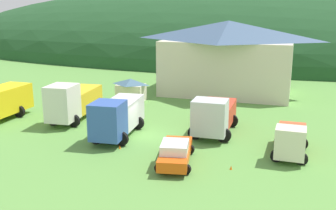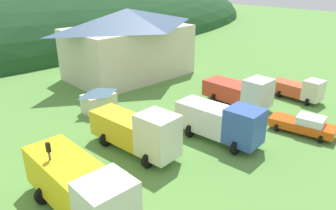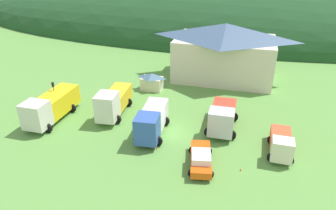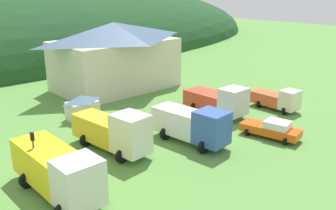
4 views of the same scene
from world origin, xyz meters
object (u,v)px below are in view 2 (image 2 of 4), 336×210
Objects in this scene: play_shed_cream at (99,100)px; traffic_light_west at (51,167)px; depot_building at (128,42)px; box_truck_blue at (222,121)px; traffic_cone_near_pickup at (256,146)px; tow_truck_silver at (241,91)px; service_pickup_orange at (304,124)px; light_truck_cream at (300,89)px; flatbed_truck_yellow at (80,187)px; heavy_rig_striped at (138,131)px; traffic_cone_mid_row at (318,120)px.

traffic_light_west is at bearing -133.27° from play_shed_cream.
depot_building is at bearing 42.80° from traffic_light_west.
box_truck_blue is 3.31m from traffic_cone_near_pickup.
traffic_cone_near_pickup is (-4.21, -21.57, -4.39)m from depot_building.
traffic_cone_near_pickup is (-5.87, -5.61, -1.61)m from tow_truck_silver.
service_pickup_orange is at bearing -57.93° from play_shed_cream.
play_shed_cream is 13.93m from tow_truck_silver.
traffic_light_west is at bearing -137.20° from depot_building.
traffic_light_west is (-26.21, 2.07, 1.26)m from light_truck_cream.
depot_building is 22.41m from traffic_cone_near_pickup.
flatbed_truck_yellow is at bearing 169.45° from traffic_cone_near_pickup.
traffic_cone_near_pickup is (1.31, -2.49, -1.75)m from box_truck_blue.
play_shed_cream is 8.86m from heavy_rig_striped.
traffic_cone_mid_row is at bearing 19.28° from tow_truck_silver.
traffic_cone_mid_row is at bearing -8.67° from traffic_cone_near_pickup.
box_truck_blue is at bearing -72.06° from play_shed_cream.
heavy_rig_striped is 15.00× the size of traffic_cone_mid_row.
flatbed_truck_yellow reaches higher than traffic_cone_mid_row.
flatbed_truck_yellow is (-8.55, -11.66, 0.55)m from play_shed_cream.
light_truck_cream is 26.33m from traffic_light_west.
light_truck_cream is (13.24, -0.11, -0.55)m from box_truck_blue.
tow_truck_silver reaches higher than play_shed_cream.
service_pickup_orange is at bearing 77.71° from flatbed_truck_yellow.
flatbed_truck_yellow is at bearing -133.20° from depot_building.
box_truck_blue is at bearing -134.04° from service_pickup_orange.
tow_truck_silver is (13.03, 0.01, -0.19)m from heavy_rig_striped.
heavy_rig_striped reaches higher than play_shed_cream.
traffic_cone_near_pickup is at bearing 79.51° from flatbed_truck_yellow.
depot_building is 3.00× the size of light_truck_cream.
flatbed_truck_yellow reaches higher than tow_truck_silver.
traffic_cone_mid_row is at bearing -14.17° from traffic_light_west.
heavy_rig_striped is 9.27m from traffic_cone_near_pickup.
light_truck_cream is at bearing 61.02° from tow_truck_silver.
heavy_rig_striped is (-11.37, -15.96, -2.59)m from depot_building.
tow_truck_silver is 1.26× the size of service_pickup_orange.
heavy_rig_striped reaches higher than traffic_cone_mid_row.
flatbed_truck_yellow is 1.13× the size of box_truck_blue.
heavy_rig_striped is (6.49, 3.06, -0.02)m from flatbed_truck_yellow.
flatbed_truck_yellow is 1.19× the size of tow_truck_silver.
tow_truck_silver is at bearing 110.19° from traffic_cone_mid_row.
box_truck_blue is 13.47× the size of traffic_cone_near_pickup.
traffic_light_west is at bearing -103.69° from box_truck_blue.
tow_truck_silver is at bearing -38.07° from play_shed_cream.
traffic_light_west is (-7.12, -1.16, 0.65)m from heavy_rig_striped.
heavy_rig_striped is 17.11m from traffic_cone_mid_row.
tow_truck_silver is 7.23m from service_pickup_orange.
heavy_rig_striped is at bearing -103.49° from play_shed_cream.
depot_building is 4.99× the size of play_shed_cream.
heavy_rig_striped is at bearing 9.25° from traffic_light_west.
flatbed_truck_yellow is 18.84m from service_pickup_orange.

